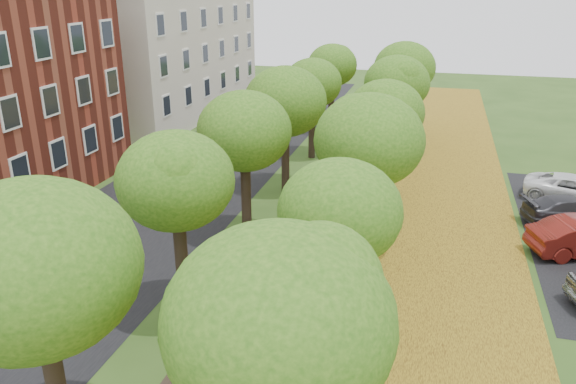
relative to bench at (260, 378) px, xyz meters
The scene contains 9 objects.
street_asphalt 14.46m from the bench, 126.51° to the left, with size 8.00×70.00×0.01m, color black.
footpath 11.68m from the bench, 95.40° to the left, with size 3.20×70.00×0.01m, color black.
leaf_verge 12.26m from the bench, 71.44° to the left, with size 7.50×70.00×0.01m, color gold.
tree_row_west 12.74m from the bench, 105.85° to the left, with size 3.70×33.70×6.14m.
tree_row_east 12.40m from the bench, 82.64° to the left, with size 3.70×33.70×6.14m.
building_cream 35.03m from the bench, 121.43° to the left, with size 10.30×20.30×10.40m.
bench is the anchor object (origin of this frame).
car_grey 17.16m from the bench, 54.76° to the left, with size 1.70×4.19×1.22m, color #323136.
car_white 19.88m from the bench, 57.81° to the left, with size 2.12×4.60×1.28m, color white.
Camera 1 is at (4.86, -7.84, 10.12)m, focal length 35.00 mm.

